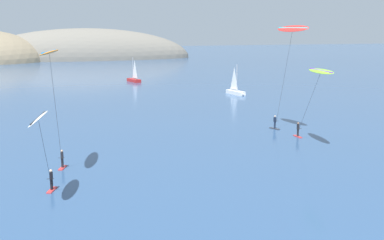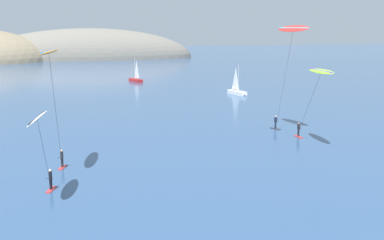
# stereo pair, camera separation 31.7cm
# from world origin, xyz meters

# --- Properties ---
(headland_island) EXTENTS (113.52, 57.73, 24.34)m
(headland_island) POSITION_xyz_m (-29.10, 180.86, 0.00)
(headland_island) COLOR slate
(headland_island) RESTS_ON ground
(sailboat_near) EXTENTS (2.27, 5.97, 5.70)m
(sailboat_near) POSITION_xyz_m (16.97, 66.09, 0.64)
(sailboat_near) COLOR white
(sailboat_near) RESTS_ON ground
(sailboat_far) EXTENTS (2.64, 5.94, 5.70)m
(sailboat_far) POSITION_xyz_m (2.22, 93.45, 0.64)
(sailboat_far) COLOR #B22323
(sailboat_far) RESTS_ON ground
(kitesurfer_red) EXTENTS (2.21, 6.37, 12.85)m
(kitesurfer_red) POSITION_xyz_m (9.98, 33.04, 11.50)
(kitesurfer_red) COLOR #2D2D33
(kitesurfer_red) RESTS_ON ground
(kitesurfer_lime) EXTENTS (1.86, 8.89, 8.37)m
(kitesurfer_lime) POSITION_xyz_m (9.44, 25.94, 7.43)
(kitesurfer_lime) COLOR red
(kitesurfer_lime) RESTS_ON ground
(kitesurfer_orange) EXTENTS (2.28, 6.85, 10.83)m
(kitesurfer_orange) POSITION_xyz_m (-17.24, 22.95, 9.69)
(kitesurfer_orange) COLOR red
(kitesurfer_orange) RESTS_ON ground
(kitesurfer_white) EXTENTS (2.09, 6.53, 6.77)m
(kitesurfer_white) POSITION_xyz_m (-18.29, 16.87, 5.78)
(kitesurfer_white) COLOR red
(kitesurfer_white) RESTS_ON ground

